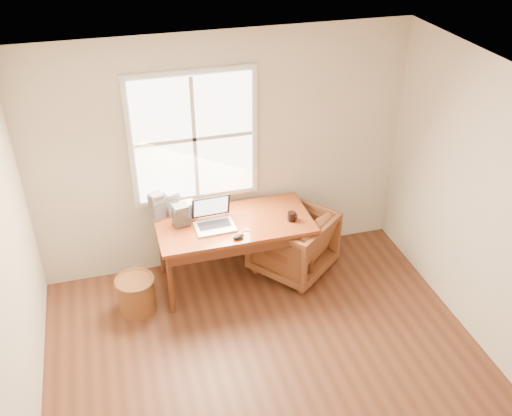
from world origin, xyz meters
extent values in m
cube|color=brown|center=(0.00, 0.00, -0.01)|extent=(4.00, 4.50, 0.02)
cube|color=white|center=(0.00, 0.00, 2.61)|extent=(4.00, 4.50, 0.02)
cube|color=beige|center=(0.00, 2.26, 1.30)|extent=(4.00, 0.02, 2.60)
cube|color=silver|center=(-0.30, 2.22, 1.55)|extent=(1.32, 0.05, 1.42)
cube|color=white|center=(-0.30, 2.19, 1.55)|extent=(1.20, 0.02, 1.30)
cube|color=silver|center=(-0.30, 2.18, 1.55)|extent=(0.04, 0.02, 1.30)
cube|color=silver|center=(-0.30, 2.18, 1.55)|extent=(1.20, 0.02, 0.04)
cube|color=brown|center=(0.00, 1.80, 0.73)|extent=(1.60, 0.80, 0.04)
imported|color=brown|center=(0.65, 1.80, 0.36)|extent=(1.09, 1.09, 0.72)
cylinder|color=brown|center=(-1.08, 1.59, 0.19)|extent=(0.47, 0.47, 0.37)
ellipsoid|color=black|center=(-0.03, 1.49, 0.77)|extent=(0.13, 0.10, 0.04)
cylinder|color=black|center=(0.58, 1.66, 0.80)|extent=(0.10, 0.10, 0.10)
cube|color=silver|center=(-0.58, 2.13, 0.88)|extent=(0.16, 0.15, 0.27)
cube|color=#25252A|center=(-0.53, 1.90, 0.86)|extent=(0.17, 0.16, 0.23)
cube|color=#9C9DA9|center=(-0.75, 2.07, 0.90)|extent=(0.17, 0.16, 0.30)
cube|color=silver|center=(-0.44, 2.02, 0.84)|extent=(0.17, 0.16, 0.18)
camera|label=1|loc=(-1.12, -3.00, 3.99)|focal=40.00mm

